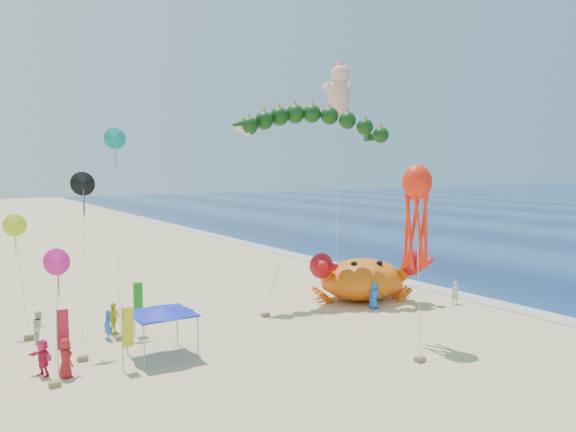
# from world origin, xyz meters

# --- Properties ---
(ground) EXTENTS (320.00, 320.00, 0.00)m
(ground) POSITION_xyz_m (0.00, 0.00, 0.00)
(ground) COLOR #D1B784
(ground) RESTS_ON ground
(foam_strip) EXTENTS (320.00, 320.00, 0.00)m
(foam_strip) POSITION_xyz_m (12.00, 0.00, 0.01)
(foam_strip) COLOR silver
(foam_strip) RESTS_ON ground
(crab_inflatable) EXTENTS (8.44, 7.20, 3.70)m
(crab_inflatable) POSITION_xyz_m (4.86, 2.57, 1.63)
(crab_inflatable) COLOR #E4590C
(crab_inflatable) RESTS_ON ground
(dragon_kite) EXTENTS (11.80, 5.38, 13.77)m
(dragon_kite) POSITION_xyz_m (2.03, 5.03, 12.48)
(dragon_kite) COLOR black
(dragon_kite) RESTS_ON ground
(cherub_kite) EXTENTS (5.25, 5.96, 18.54)m
(cherub_kite) POSITION_xyz_m (8.78, 10.68, 16.30)
(cherub_kite) COLOR #FFBA9B
(cherub_kite) RESTS_ON ground
(octopus_kite) EXTENTS (3.34, 3.58, 9.80)m
(octopus_kite) POSITION_xyz_m (1.00, -6.34, 7.38)
(octopus_kite) COLOR #FF250D
(octopus_kite) RESTS_ON ground
(canopy_blue) EXTENTS (3.28, 3.28, 2.71)m
(canopy_blue) POSITION_xyz_m (-11.74, -1.31, 2.44)
(canopy_blue) COLOR gray
(canopy_blue) RESTS_ON ground
(feather_flags) EXTENTS (9.16, 5.37, 3.20)m
(feather_flags) POSITION_xyz_m (-15.52, 0.07, 2.01)
(feather_flags) COLOR gray
(feather_flags) RESTS_ON ground
(beachgoers) EXTENTS (27.79, 7.17, 1.84)m
(beachgoers) POSITION_xyz_m (-11.27, 1.02, 0.89)
(beachgoers) COLOR silver
(beachgoers) RESTS_ON ground
(small_kites) EXTENTS (6.80, 11.08, 12.03)m
(small_kites) POSITION_xyz_m (-14.97, 3.52, 7.10)
(small_kites) COLOR black
(small_kites) RESTS_ON ground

